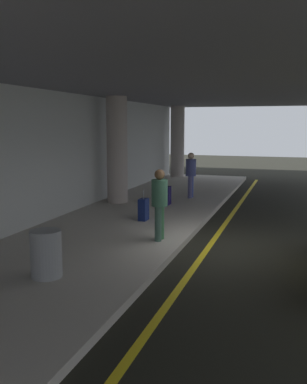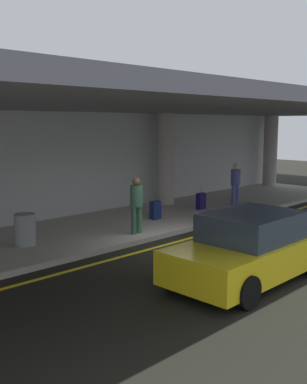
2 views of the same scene
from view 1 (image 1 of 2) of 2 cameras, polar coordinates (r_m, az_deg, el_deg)
name	(u,v)px [view 1 (image 1 of 2)]	position (r m, az deg, el deg)	size (l,w,h in m)	color
ground_plane	(228,248)	(10.25, 9.90, -7.35)	(60.00, 60.00, 0.00)	black
sidewalk	(107,235)	(11.08, -6.23, -5.62)	(26.00, 4.20, 0.15)	#AEA89F
lane_stripe_yellow	(209,246)	(10.32, 7.38, -7.15)	(26.00, 0.14, 0.01)	yellow
support_column_left_mid	(117,150)	(14.97, -4.85, 5.56)	(0.72, 0.72, 3.65)	#AFA19B
support_column_center	(177,141)	(22.54, 3.19, 6.71)	(0.72, 0.72, 3.65)	#AFA39F
ceiling_overhang	(123,78)	(10.58, -4.05, 14.88)	(28.00, 13.20, 0.30)	slate
terminal_back_wall	(28,161)	(11.88, -16.34, 3.99)	(26.00, 0.30, 3.80)	#B6B9B7
traveler_with_luggage	(191,172)	(15.95, 4.98, 2.66)	(0.38, 0.38, 1.68)	#505084
person_waiting_for_ride	(160,200)	(10.02, 0.81, -1.05)	(0.38, 0.38, 1.68)	#38584C
suitcase_upright_primary	(167,195)	(14.62, 1.78, -0.47)	(0.36, 0.22, 0.90)	#160F4C
suitcase_upright_secondary	(144,209)	(12.23, -1.33, -2.33)	(0.36, 0.22, 0.90)	navy
trash_bin_steel	(46,254)	(7.97, -14.05, -7.94)	(0.56, 0.56, 0.85)	gray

